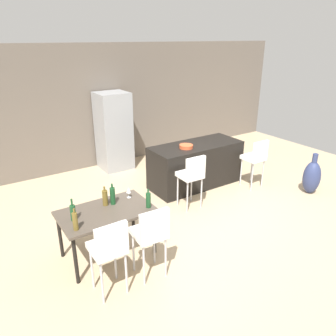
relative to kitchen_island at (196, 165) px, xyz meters
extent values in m
plane|color=tan|center=(-0.59, -0.84, -0.46)|extent=(10.00, 10.00, 0.00)
cube|color=#665B51|center=(-0.59, 2.33, 0.99)|extent=(10.00, 0.12, 2.90)
cube|color=black|center=(0.00, 0.00, 0.00)|extent=(2.00, 0.82, 0.92)
cube|color=white|center=(-0.71, -0.73, 0.19)|extent=(0.41, 0.41, 0.08)
cube|color=white|center=(-0.72, -0.90, 0.41)|extent=(0.40, 0.07, 0.36)
cylinder|color=#B2B2B7|center=(-0.87, -0.56, -0.16)|extent=(0.03, 0.03, 0.61)
cylinder|color=#B2B2B7|center=(-0.55, -0.57, -0.16)|extent=(0.03, 0.03, 0.61)
cylinder|color=#B2B2B7|center=(-0.88, -0.88, -0.16)|extent=(0.03, 0.03, 0.61)
cylinder|color=#B2B2B7|center=(-0.56, -0.89, -0.16)|extent=(0.03, 0.03, 0.61)
cube|color=white|center=(0.96, -0.73, 0.19)|extent=(0.40, 0.40, 0.08)
cube|color=white|center=(0.96, -0.90, 0.41)|extent=(0.40, 0.06, 0.36)
cylinder|color=#B2B2B7|center=(0.80, -0.57, -0.16)|extent=(0.03, 0.03, 0.61)
cylinder|color=#B2B2B7|center=(1.12, -0.57, -0.16)|extent=(0.03, 0.03, 0.61)
cylinder|color=#B2B2B7|center=(0.80, -0.89, -0.16)|extent=(0.03, 0.03, 0.61)
cylinder|color=#B2B2B7|center=(1.12, -0.89, -0.16)|extent=(0.03, 0.03, 0.61)
cube|color=#4C4238|center=(-2.60, -1.26, 0.26)|extent=(1.30, 0.79, 0.04)
cylinder|color=black|center=(-3.19, -0.92, -0.11)|extent=(0.05, 0.05, 0.70)
cylinder|color=black|center=(-2.01, -0.92, -0.11)|extent=(0.05, 0.05, 0.70)
cylinder|color=black|center=(-3.19, -1.60, -0.11)|extent=(0.05, 0.05, 0.70)
cylinder|color=black|center=(-2.01, -1.60, -0.11)|extent=(0.05, 0.05, 0.70)
cube|color=white|center=(-2.90, -1.96, 0.19)|extent=(0.40, 0.40, 0.08)
cube|color=white|center=(-2.90, -2.13, 0.41)|extent=(0.40, 0.06, 0.36)
cylinder|color=#B2B2B7|center=(-3.06, -1.80, -0.16)|extent=(0.03, 0.03, 0.61)
cylinder|color=#B2B2B7|center=(-2.74, -1.80, -0.16)|extent=(0.03, 0.03, 0.61)
cylinder|color=#B2B2B7|center=(-3.06, -2.12, -0.16)|extent=(0.03, 0.03, 0.61)
cylinder|color=#B2B2B7|center=(-2.74, -2.12, -0.16)|extent=(0.03, 0.03, 0.61)
cube|color=white|center=(-2.31, -1.96, 0.19)|extent=(0.42, 0.42, 0.08)
cube|color=white|center=(-2.32, -2.13, 0.41)|extent=(0.40, 0.08, 0.36)
cylinder|color=#B2B2B7|center=(-2.46, -1.79, -0.16)|extent=(0.03, 0.03, 0.61)
cylinder|color=#B2B2B7|center=(-2.14, -1.81, -0.16)|extent=(0.03, 0.03, 0.61)
cylinder|color=#B2B2B7|center=(-2.48, -2.11, -0.16)|extent=(0.03, 0.03, 0.61)
cylinder|color=#B2B2B7|center=(-2.16, -2.13, -0.16)|extent=(0.03, 0.03, 0.61)
cylinder|color=brown|center=(-2.54, -1.10, 0.40)|extent=(0.08, 0.08, 0.23)
cylinder|color=brown|center=(-2.54, -1.10, 0.54)|extent=(0.03, 0.03, 0.06)
cylinder|color=#194723|center=(-2.05, -1.51, 0.39)|extent=(0.07, 0.07, 0.22)
cylinder|color=#194723|center=(-2.05, -1.51, 0.53)|extent=(0.02, 0.02, 0.06)
cylinder|color=brown|center=(-3.11, -1.51, 0.40)|extent=(0.07, 0.07, 0.24)
cylinder|color=brown|center=(-3.11, -1.51, 0.55)|extent=(0.02, 0.02, 0.06)
cylinder|color=#194723|center=(-3.06, -1.26, 0.39)|extent=(0.07, 0.07, 0.22)
cylinder|color=#194723|center=(-3.06, -1.26, 0.55)|extent=(0.03, 0.03, 0.10)
cylinder|color=#194723|center=(-2.43, -1.13, 0.41)|extent=(0.08, 0.08, 0.26)
cylinder|color=#194723|center=(-2.43, -1.13, 0.57)|extent=(0.03, 0.03, 0.06)
cylinder|color=silver|center=(-2.14, -1.08, 0.28)|extent=(0.06, 0.06, 0.00)
cylinder|color=silver|center=(-2.14, -1.08, 0.32)|extent=(0.01, 0.01, 0.08)
cone|color=silver|center=(-2.14, -1.08, 0.41)|extent=(0.07, 0.07, 0.09)
cube|color=#939699|center=(-1.02, 1.89, 0.46)|extent=(0.72, 0.68, 1.84)
cylinder|color=#C6512D|center=(-0.32, -0.08, 0.50)|extent=(0.28, 0.28, 0.07)
ellipsoid|color=navy|center=(1.73, -1.64, -0.12)|extent=(0.35, 0.35, 0.69)
cylinder|color=navy|center=(1.73, -1.64, 0.30)|extent=(0.10, 0.10, 0.19)
camera|label=1|loc=(-4.11, -5.12, 2.56)|focal=34.96mm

